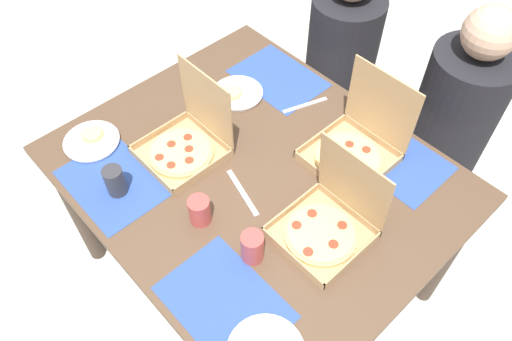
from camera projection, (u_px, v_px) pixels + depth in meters
name	position (u px, v px, depth m)	size (l,w,h in m)	color
ground_plane	(256.00, 273.00, 2.32)	(6.00, 6.00, 0.00)	beige
dining_table	(256.00, 190.00, 1.81)	(1.30, 1.09, 0.76)	#3F3328
placemat_near_left	(112.00, 182.00, 1.69)	(0.36, 0.26, 0.00)	#2D4C9E
placemat_near_right	(224.00, 302.00, 1.42)	(0.36, 0.26, 0.00)	#2D4C9E
placemat_far_left	(278.00, 78.00, 2.02)	(0.36, 0.26, 0.00)	#2D4C9E
placemat_far_right	(394.00, 159.00, 1.75)	(0.36, 0.26, 0.00)	#2D4C9E
pizza_box_corner_right	(186.00, 142.00, 1.74)	(0.26, 0.27, 0.30)	tan
pizza_box_edge_far	(328.00, 223.00, 1.53)	(0.26, 0.27, 0.30)	tan
pizza_box_corner_left	(355.00, 146.00, 1.73)	(0.27, 0.28, 0.31)	tan
plate_far_left	(237.00, 93.00, 1.95)	(0.20, 0.20, 0.03)	white
plate_far_right	(92.00, 141.00, 1.79)	(0.20, 0.20, 0.03)	white
cup_spare	(200.00, 211.00, 1.56)	(0.07, 0.07, 0.10)	#BF4742
cup_clear_left	(115.00, 181.00, 1.62)	(0.07, 0.07, 0.11)	#333338
cup_clear_right	(252.00, 247.00, 1.47)	(0.07, 0.07, 0.11)	#BF4742
fork_by_near_right	(305.00, 105.00, 1.92)	(0.19, 0.02, 0.01)	#B7B7BC
knife_by_near_left	(242.00, 192.00, 1.66)	(0.21, 0.02, 0.01)	#B7B7BC
diner_left_seat	(337.00, 80.00, 2.39)	(0.32, 0.32, 1.14)	black
diner_right_seat	(442.00, 143.00, 2.11)	(0.32, 0.32, 1.19)	black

